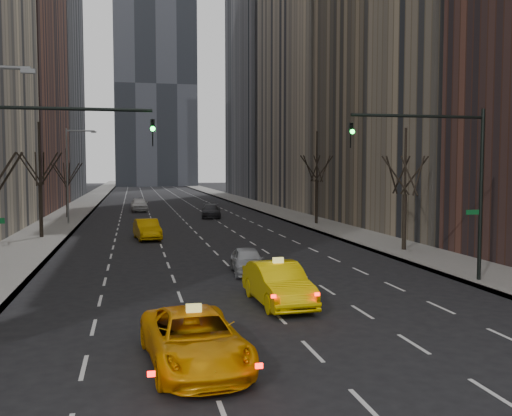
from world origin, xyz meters
TOP-DOWN VIEW (x-y plane):
  - ground at (0.00, 0.00)m, footprint 400.00×400.00m
  - sidewalk_left at (-12.25, 70.00)m, footprint 4.50×320.00m
  - sidewalk_right at (12.25, 70.00)m, footprint 4.50×320.00m
  - bld_left_deep at (-21.50, 96.00)m, footprint 14.00×30.00m
  - bld_right_far at (21.50, 64.00)m, footprint 14.00×28.00m
  - bld_right_deep at (21.50, 95.00)m, footprint 14.00×30.00m
  - tree_lw_c at (-12.00, 34.00)m, footprint 3.36×3.50m
  - tree_lw_d at (-12.00, 52.00)m, footprint 3.36×3.50m
  - tree_rw_b at (12.00, 22.00)m, footprint 3.36×3.50m
  - tree_rw_c at (12.00, 40.00)m, footprint 3.36×3.50m
  - traffic_mast_left at (-9.11, 12.00)m, footprint 6.69×0.39m
  - traffic_mast_right at (9.11, 12.00)m, footprint 6.69×0.39m
  - streetlight_far at (-10.84, 45.00)m, footprint 2.83×0.22m
  - taxi_suv at (-3.54, 3.48)m, footprint 2.94×5.58m
  - taxi_sedan at (0.46, 9.86)m, footprint 2.00×5.12m
  - silver_sedan_ahead at (0.59, 16.62)m, footprint 1.88×4.04m
  - far_taxi at (-4.11, 32.03)m, footprint 2.17×4.84m
  - far_suv_grey at (3.20, 49.90)m, footprint 2.68×5.26m
  - far_car_white at (-4.36, 60.88)m, footprint 2.23×5.09m

SIDE VIEW (x-z plane):
  - ground at x=0.00m, z-range 0.00..0.00m
  - sidewalk_left at x=-12.25m, z-range 0.00..0.15m
  - sidewalk_right at x=12.25m, z-range 0.00..0.15m
  - silver_sedan_ahead at x=0.59m, z-range 0.00..1.34m
  - far_suv_grey at x=3.20m, z-range 0.00..1.46m
  - taxi_suv at x=-3.54m, z-range 0.00..1.50m
  - far_taxi at x=-4.11m, z-range 0.00..1.54m
  - taxi_sedan at x=0.46m, z-range 0.00..1.66m
  - far_car_white at x=-4.36m, z-range 0.00..1.71m
  - tree_lw_d at x=-12.00m, z-range -0.12..7.24m
  - tree_rw_b at x=12.00m, z-range -0.19..7.63m
  - tree_lw_c at x=-12.00m, z-range -0.33..8.41m
  - tree_rw_c at x=12.00m, z-range -0.33..8.41m
  - traffic_mast_left at x=-9.11m, z-range 1.49..9.49m
  - traffic_mast_right at x=9.11m, z-range 1.49..9.49m
  - streetlight_far at x=-10.84m, z-range 1.12..10.12m
  - bld_right_far at x=21.50m, z-range 0.00..50.00m
  - bld_right_deep at x=21.50m, z-range 0.00..58.00m
  - bld_left_deep at x=-21.50m, z-range 0.00..60.00m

